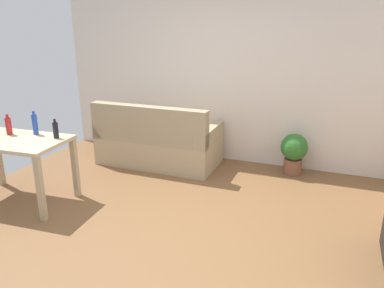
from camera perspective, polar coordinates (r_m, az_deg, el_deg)
The scene contains 8 objects.
ground_plane at distance 3.97m, azimuth -4.04°, elevation -12.46°, with size 5.20×4.40×0.02m, color brown.
wall_rear at distance 5.52m, azimuth 5.50°, elevation 11.24°, with size 5.20×0.10×2.70m, color silver.
couch at distance 5.49m, azimuth -5.24°, elevation 0.05°, with size 1.71×0.84×0.92m.
desk at distance 4.67m, azimuth -25.43°, elevation -0.55°, with size 1.24×0.78×0.76m.
potted_plant at distance 5.27m, azimuth 15.18°, elevation -1.05°, with size 0.36×0.36×0.57m.
bottle_red at distance 4.80m, azimuth -26.04°, elevation 2.51°, with size 0.07×0.07×0.24m.
bottle_blue at distance 4.68m, azimuth -22.71°, elevation 2.81°, with size 0.06×0.06×0.28m.
bottle_dark at distance 4.45m, azimuth -19.97°, elevation 2.02°, with size 0.06×0.06×0.22m.
Camera 1 is at (1.48, -3.08, 2.01)m, focal length 35.19 mm.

